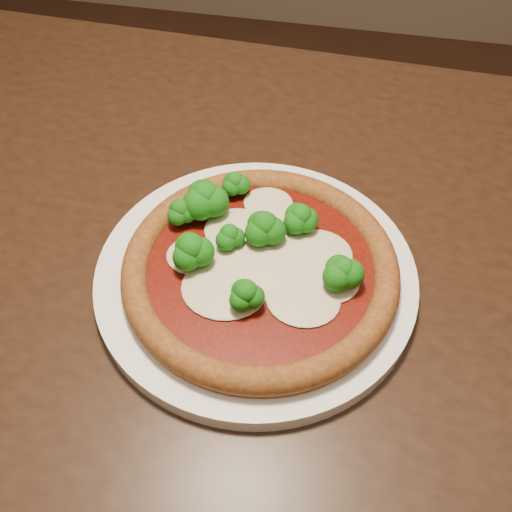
# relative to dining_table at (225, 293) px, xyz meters

# --- Properties ---
(dining_table) EXTENTS (1.27, 0.88, 0.75)m
(dining_table) POSITION_rel_dining_table_xyz_m (0.00, 0.00, 0.00)
(dining_table) COLOR black
(dining_table) RESTS_ON floor
(plate) EXTENTS (0.33, 0.33, 0.02)m
(plate) POSITION_rel_dining_table_xyz_m (0.05, -0.04, 0.10)
(plate) COLOR white
(plate) RESTS_ON dining_table
(pizza) EXTENTS (0.28, 0.28, 0.06)m
(pizza) POSITION_rel_dining_table_xyz_m (0.05, -0.04, 0.13)
(pizza) COLOR brown
(pizza) RESTS_ON plate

